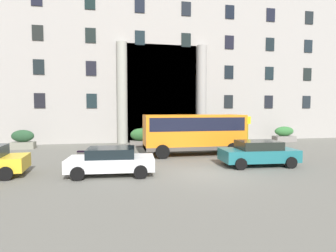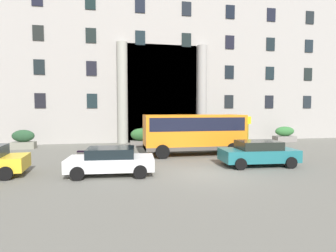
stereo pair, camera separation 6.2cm
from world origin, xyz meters
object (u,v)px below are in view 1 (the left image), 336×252
Objects in this scene: bus_stop_sign at (248,129)px; hedge_planter_entrance_right at (284,134)px; hedge_planter_east at (141,138)px; orange_minibus at (194,131)px; hedge_planter_far_west at (23,140)px; hedge_planter_west at (190,137)px; motorcycle_far_end at (85,157)px; parked_sedan_far at (258,153)px; hedge_planter_far_east at (227,135)px; parked_estate_mid at (111,161)px.

bus_stop_sign is 6.38m from hedge_planter_entrance_right.
orange_minibus is at bearing -56.00° from hedge_planter_east.
hedge_planter_west is at bearing 1.59° from hedge_planter_far_west.
hedge_planter_east reaches higher than hedge_planter_west.
hedge_planter_east is at bearing -177.59° from hedge_planter_entrance_right.
orange_minibus reaches higher than motorcycle_far_end.
hedge_planter_entrance_right is 19.12m from motorcycle_far_end.
hedge_planter_far_west is (-17.59, 2.94, -0.85)m from bus_stop_sign.
parked_sedan_far is at bearing -31.46° from hedge_planter_far_west.
orange_minibus is 1.62× the size of parked_sedan_far.
hedge_planter_far_east reaches higher than parked_sedan_far.
orange_minibus is 6.68m from hedge_planter_far_east.
hedge_planter_far_east is at bearing 47.61° from parked_estate_mid.
hedge_planter_far_east is (17.04, -0.21, 0.06)m from hedge_planter_far_west.
parked_estate_mid is at bearing -103.50° from hedge_planter_east.
hedge_planter_east is at bearing -1.77° from hedge_planter_far_west.
hedge_planter_east reaches higher than hedge_planter_entrance_right.
hedge_planter_east is at bearing -171.40° from hedge_planter_west.
hedge_planter_entrance_right is at bearing 36.19° from motorcycle_far_end.
hedge_planter_east is at bearing -179.43° from hedge_planter_far_east.
hedge_planter_far_west is 0.91× the size of motorcycle_far_end.
motorcycle_far_end is at bearing -156.52° from hedge_planter_entrance_right.
hedge_planter_west is 3.40m from hedge_planter_far_east.
hedge_planter_entrance_right is 18.93m from parked_estate_mid.
bus_stop_sign is 1.35× the size of hedge_planter_east.
hedge_planter_far_west is at bearing 170.53° from bus_stop_sign.
orange_minibus is 2.67× the size of bus_stop_sign.
hedge_planter_east is at bearing 162.32° from bus_stop_sign.
parked_estate_mid is at bearing -147.11° from bus_stop_sign.
bus_stop_sign reaches higher than hedge_planter_entrance_right.
hedge_planter_west reaches higher than motorcycle_far_end.
hedge_planter_entrance_right is (5.44, 3.23, -0.87)m from bus_stop_sign.
bus_stop_sign is 12.64m from parked_estate_mid.
bus_stop_sign reaches higher than parked_sedan_far.
parked_sedan_far is at bearing 1.71° from motorcycle_far_end.
hedge_planter_far_east is 0.52× the size of parked_sedan_far.
parked_estate_mid is at bearing -45.71° from motorcycle_far_end.
orange_minibus is 5.77m from hedge_planter_east.
hedge_planter_west is at bearing 139.62° from bus_stop_sign.
hedge_planter_west is 4.46m from hedge_planter_east.
hedge_planter_far_west is 12.03m from parked_estate_mid.
motorcycle_far_end is (-12.10, -4.39, -1.13)m from bus_stop_sign.
orange_minibus reaches higher than hedge_planter_east.
orange_minibus is 11.85m from hedge_planter_entrance_right.
bus_stop_sign is at bearing 36.86° from parked_estate_mid.
orange_minibus is 5.62m from hedge_planter_west.
orange_minibus reaches higher than hedge_planter_west.
hedge_planter_far_east reaches higher than motorcycle_far_end.
orange_minibus reaches higher than bus_stop_sign.
orange_minibus reaches higher than parked_estate_mid.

